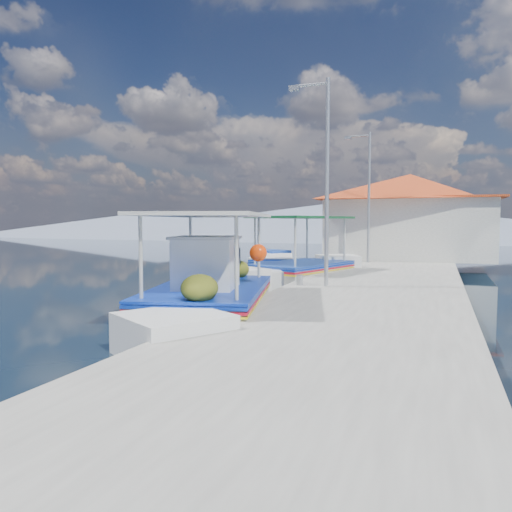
% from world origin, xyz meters
% --- Properties ---
extents(ground, '(160.00, 160.00, 0.00)m').
position_xyz_m(ground, '(0.00, 0.00, 0.00)').
color(ground, black).
rests_on(ground, ground).
extents(quay, '(5.00, 44.00, 0.50)m').
position_xyz_m(quay, '(5.90, 6.00, 0.25)').
color(quay, '#A5A39A').
rests_on(quay, ground).
extents(bollards, '(0.20, 17.20, 0.30)m').
position_xyz_m(bollards, '(3.80, 5.25, 0.65)').
color(bollards, '#A5A8AD').
rests_on(bollards, quay).
extents(main_caique, '(3.90, 8.48, 2.88)m').
position_xyz_m(main_caique, '(2.52, -1.38, 0.55)').
color(main_caique, white).
rests_on(main_caique, ground).
extents(caique_green_canopy, '(3.85, 7.34, 2.89)m').
position_xyz_m(caique_green_canopy, '(2.72, 6.14, 0.43)').
color(caique_green_canopy, white).
rests_on(caique_green_canopy, ground).
extents(caique_blue_hull, '(3.20, 6.33, 1.18)m').
position_xyz_m(caique_blue_hull, '(0.26, 9.95, 0.32)').
color(caique_blue_hull, '#193D9B').
rests_on(caique_blue_hull, ground).
extents(harbor_building, '(10.49, 10.49, 4.40)m').
position_xyz_m(harbor_building, '(6.20, 15.00, 2.78)').
color(harbor_building, white).
rests_on(harbor_building, quay).
extents(lamp_post_near, '(1.21, 0.14, 6.00)m').
position_xyz_m(lamp_post_near, '(4.51, 2.00, 3.85)').
color(lamp_post_near, '#A5A8AD').
rests_on(lamp_post_near, quay).
extents(lamp_post_far, '(1.21, 0.14, 6.00)m').
position_xyz_m(lamp_post_far, '(4.51, 11.00, 3.85)').
color(lamp_post_far, '#A5A8AD').
rests_on(lamp_post_far, quay).
extents(mountain_ridge, '(171.40, 96.00, 5.50)m').
position_xyz_m(mountain_ridge, '(6.54, 56.00, 2.04)').
color(mountain_ridge, slate).
rests_on(mountain_ridge, ground).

